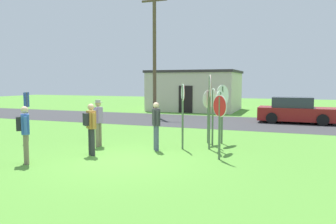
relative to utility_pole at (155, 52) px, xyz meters
The scene contains 17 objects.
ground_plane 13.32m from the utility_pole, 71.68° to the right, with size 80.00×80.00×0.00m, color #518E33.
street_asphalt 6.06m from the utility_pole, 18.91° to the right, with size 60.00×6.40×0.01m, color #38383A.
building_background 6.87m from the utility_pole, 79.58° to the left, with size 7.22×5.67×3.32m.
utility_pole is the anchor object (origin of this frame).
parked_car_on_street 9.78m from the utility_pole, ahead, with size 4.32×2.06×1.51m.
stop_sign_leaning_right 11.99m from the utility_pole, 56.01° to the right, with size 0.17×0.77×2.11m.
stop_sign_low_front 11.37m from the utility_pole, 61.90° to the right, with size 0.30×0.55×2.33m.
stop_sign_tallest 13.11m from the utility_pole, 58.12° to the right, with size 0.51×0.47×2.00m.
stop_sign_far_back 11.50m from the utility_pole, 57.13° to the right, with size 0.26×0.77×2.65m.
stop_sign_rear_left 10.99m from the utility_pole, 55.24° to the right, with size 0.38×0.65×2.17m.
stop_sign_leaning_left 10.54m from the utility_pole, 55.22° to the right, with size 0.29×0.65×2.08m.
stop_sign_center_cluster 10.71m from the utility_pole, 52.51° to the right, with size 0.34×0.81×2.29m.
person_in_blue 11.10m from the utility_pole, 78.48° to the right, with size 0.31×0.56×1.74m.
person_on_left 13.86m from the utility_pole, 83.44° to the right, with size 0.48×0.47×1.69m.
person_in_teal 11.68m from the utility_pole, 66.82° to the right, with size 0.38×0.49×1.69m.
person_with_sunhat 12.49m from the utility_pole, 77.06° to the right, with size 0.48×0.47×1.69m.
info_panel_leftmost 10.91m from the utility_pole, 96.48° to the right, with size 0.28×0.55×1.98m.
Camera 1 is at (4.80, -8.74, 2.39)m, focal length 34.95 mm.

